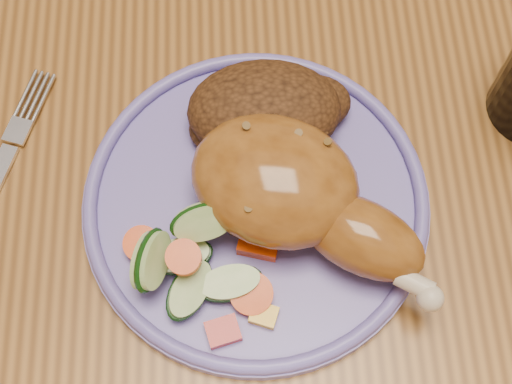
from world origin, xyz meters
TOP-DOWN VIEW (x-y plane):
  - ground at (0.00, 0.00)m, footprint 4.00×4.00m
  - dining_table at (0.00, 0.00)m, footprint 0.90×1.40m
  - plate at (-0.08, -0.12)m, footprint 0.24×0.24m
  - plate_rim at (-0.08, -0.12)m, footprint 0.24×0.24m
  - chicken_leg at (-0.06, -0.13)m, footprint 0.18×0.16m
  - rice_pilaf at (-0.07, -0.06)m, footprint 0.12×0.08m
  - vegetable_pile at (-0.12, -0.17)m, footprint 0.10×0.10m

SIDE VIEW (x-z plane):
  - ground at x=0.00m, z-range 0.00..0.00m
  - dining_table at x=0.00m, z-range 0.29..1.04m
  - plate at x=-0.08m, z-range 0.75..0.76m
  - plate_rim at x=-0.08m, z-range 0.76..0.77m
  - vegetable_pile at x=-0.12m, z-range 0.75..0.80m
  - rice_pilaf at x=-0.07m, z-range 0.76..0.80m
  - chicken_leg at x=-0.06m, z-range 0.76..0.82m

